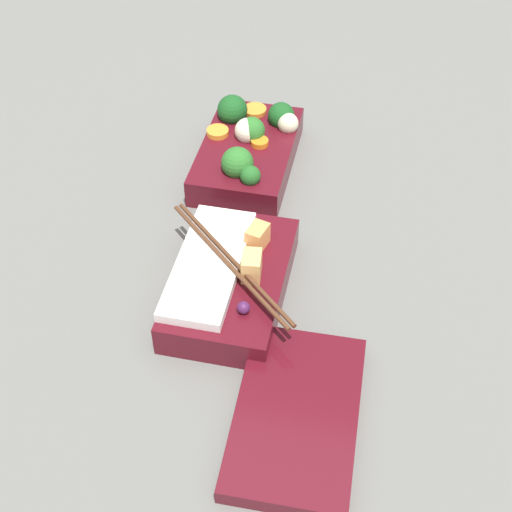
# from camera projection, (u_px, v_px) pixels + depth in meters

# --- Properties ---
(ground_plane) EXTENTS (3.00, 3.00, 0.00)m
(ground_plane) POSITION_uv_depth(u_px,v_px,m) (233.00, 225.00, 0.91)
(ground_plane) COLOR slate
(bento_tray_vegetable) EXTENTS (0.20, 0.12, 0.07)m
(bento_tray_vegetable) POSITION_uv_depth(u_px,v_px,m) (248.00, 149.00, 0.98)
(bento_tray_vegetable) COLOR #510F19
(bento_tray_vegetable) RESTS_ON ground_plane
(bento_tray_rice) EXTENTS (0.20, 0.17, 0.07)m
(bento_tray_rice) POSITION_uv_depth(u_px,v_px,m) (229.00, 279.00, 0.81)
(bento_tray_rice) COLOR #510F19
(bento_tray_rice) RESTS_ON ground_plane
(bento_lid) EXTENTS (0.20, 0.12, 0.02)m
(bento_lid) POSITION_uv_depth(u_px,v_px,m) (297.00, 415.00, 0.70)
(bento_lid) COLOR #510F19
(bento_lid) RESTS_ON ground_plane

